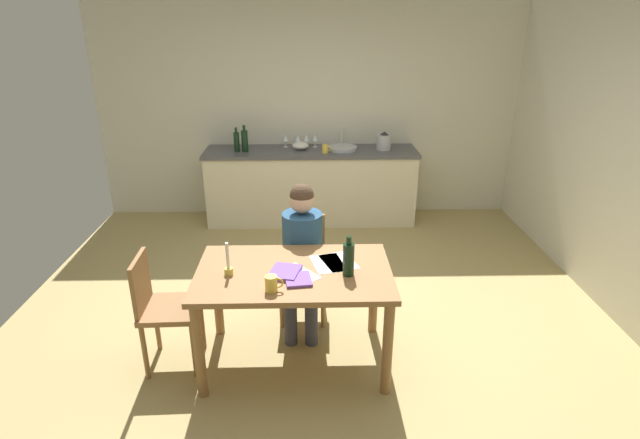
% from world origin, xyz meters
% --- Properties ---
extents(ground_plane, '(5.20, 5.20, 0.04)m').
position_xyz_m(ground_plane, '(0.00, 0.00, -0.02)').
color(ground_plane, tan).
extents(wall_back, '(5.20, 0.12, 2.60)m').
position_xyz_m(wall_back, '(0.00, 2.60, 1.30)').
color(wall_back, beige).
rests_on(wall_back, ground).
extents(kitchen_counter, '(2.55, 0.64, 0.90)m').
position_xyz_m(kitchen_counter, '(0.00, 2.24, 0.45)').
color(kitchen_counter, beige).
rests_on(kitchen_counter, ground).
extents(dining_table, '(1.36, 0.85, 0.75)m').
position_xyz_m(dining_table, '(-0.14, -0.56, 0.65)').
color(dining_table, olive).
rests_on(dining_table, ground).
extents(chair_at_table, '(0.42, 0.42, 0.86)m').
position_xyz_m(chair_at_table, '(-0.08, 0.10, 0.48)').
color(chair_at_table, olive).
rests_on(chair_at_table, ground).
extents(person_seated, '(0.33, 0.60, 1.19)m').
position_xyz_m(person_seated, '(-0.09, -0.05, 0.68)').
color(person_seated, navy).
rests_on(person_seated, ground).
extents(chair_side_empty, '(0.41, 0.41, 0.87)m').
position_xyz_m(chair_side_empty, '(-1.08, -0.57, 0.49)').
color(chair_side_empty, olive).
rests_on(chair_side_empty, ground).
extents(coffee_mug, '(0.12, 0.08, 0.11)m').
position_xyz_m(coffee_mug, '(-0.28, -0.84, 0.81)').
color(coffee_mug, '#F2CC4C').
rests_on(coffee_mug, dining_table).
extents(candlestick, '(0.06, 0.06, 0.24)m').
position_xyz_m(candlestick, '(-0.58, -0.61, 0.82)').
color(candlestick, gold).
rests_on(candlestick, dining_table).
extents(book_magazine, '(0.19, 0.22, 0.02)m').
position_xyz_m(book_magazine, '(-0.11, -0.71, 0.76)').
color(book_magazine, '#7048A0').
rests_on(book_magazine, dining_table).
extents(book_cookery, '(0.24, 0.27, 0.03)m').
position_xyz_m(book_cookery, '(-0.20, -0.61, 0.77)').
color(book_cookery, '#6C479E').
rests_on(book_cookery, dining_table).
extents(paper_letter, '(0.35, 0.36, 0.00)m').
position_xyz_m(paper_letter, '(-0.12, -0.62, 0.75)').
color(paper_letter, white).
rests_on(paper_letter, dining_table).
extents(paper_bill, '(0.30, 0.35, 0.00)m').
position_xyz_m(paper_bill, '(0.18, -0.44, 0.75)').
color(paper_bill, white).
rests_on(paper_bill, dining_table).
extents(paper_envelope, '(0.27, 0.34, 0.00)m').
position_xyz_m(paper_envelope, '(0.10, -0.46, 0.75)').
color(paper_envelope, white).
rests_on(paper_envelope, dining_table).
extents(wine_bottle_on_table, '(0.08, 0.08, 0.29)m').
position_xyz_m(wine_bottle_on_table, '(0.23, -0.63, 0.87)').
color(wine_bottle_on_table, black).
rests_on(wine_bottle_on_table, dining_table).
extents(sink_unit, '(0.36, 0.36, 0.24)m').
position_xyz_m(sink_unit, '(0.38, 2.24, 0.92)').
color(sink_unit, '#B2B7BC').
rests_on(sink_unit, kitchen_counter).
extents(bottle_oil, '(0.07, 0.07, 0.28)m').
position_xyz_m(bottle_oil, '(-0.88, 2.19, 1.02)').
color(bottle_oil, black).
rests_on(bottle_oil, kitchen_counter).
extents(bottle_vinegar, '(0.08, 0.08, 0.31)m').
position_xyz_m(bottle_vinegar, '(-0.78, 2.19, 1.03)').
color(bottle_vinegar, black).
rests_on(bottle_vinegar, kitchen_counter).
extents(mixing_bowl, '(0.20, 0.20, 0.09)m').
position_xyz_m(mixing_bowl, '(-0.13, 2.28, 0.94)').
color(mixing_bowl, white).
rests_on(mixing_bowl, kitchen_counter).
extents(stovetop_kettle, '(0.18, 0.18, 0.22)m').
position_xyz_m(stovetop_kettle, '(0.88, 2.24, 1.00)').
color(stovetop_kettle, '#B7BABF').
rests_on(stovetop_kettle, kitchen_counter).
extents(wine_glass_near_sink, '(0.07, 0.07, 0.15)m').
position_xyz_m(wine_glass_near_sink, '(0.05, 2.39, 1.01)').
color(wine_glass_near_sink, silver).
rests_on(wine_glass_near_sink, kitchen_counter).
extents(wine_glass_by_kettle, '(0.07, 0.07, 0.15)m').
position_xyz_m(wine_glass_by_kettle, '(-0.05, 2.39, 1.01)').
color(wine_glass_by_kettle, silver).
rests_on(wine_glass_by_kettle, kitchen_counter).
extents(wine_glass_back_left, '(0.07, 0.07, 0.15)m').
position_xyz_m(wine_glass_back_left, '(-0.16, 2.39, 1.01)').
color(wine_glass_back_left, silver).
rests_on(wine_glass_back_left, kitchen_counter).
extents(wine_glass_back_right, '(0.07, 0.07, 0.15)m').
position_xyz_m(wine_glass_back_right, '(-0.31, 2.39, 1.01)').
color(wine_glass_back_right, silver).
rests_on(wine_glass_back_right, kitchen_counter).
extents(teacup_on_counter, '(0.11, 0.07, 0.10)m').
position_xyz_m(teacup_on_counter, '(0.17, 2.09, 0.95)').
color(teacup_on_counter, '#F2CC4C').
rests_on(teacup_on_counter, kitchen_counter).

